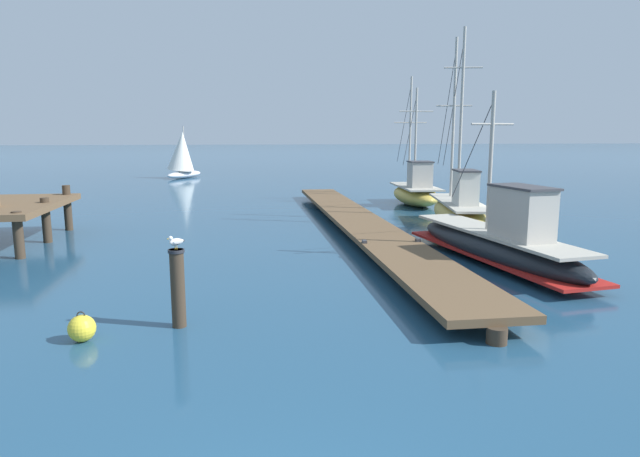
# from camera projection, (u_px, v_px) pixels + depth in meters

# --- Properties ---
(floating_dock) EXTENTS (2.47, 22.89, 0.53)m
(floating_dock) POSITION_uv_depth(u_px,v_px,m) (359.00, 221.00, 20.34)
(floating_dock) COLOR brown
(floating_dock) RESTS_ON ground
(fishing_boat_0) EXTENTS (2.90, 8.27, 7.46)m
(fishing_boat_0) POSITION_uv_depth(u_px,v_px,m) (459.00, 210.00, 20.83)
(fishing_boat_0) COLOR gold
(fishing_boat_0) RESTS_ON ground
(fishing_boat_1) EXTENTS (2.28, 7.65, 4.72)m
(fishing_boat_1) POSITION_uv_depth(u_px,v_px,m) (498.00, 242.00, 15.07)
(fishing_boat_1) COLOR black
(fishing_boat_1) RESTS_ON ground
(fishing_boat_2) EXTENTS (2.35, 6.95, 6.50)m
(fishing_boat_2) POSITION_uv_depth(u_px,v_px,m) (416.00, 192.00, 27.74)
(fishing_boat_2) COLOR gold
(fishing_boat_2) RESTS_ON ground
(mooring_piling) EXTENTS (0.30, 0.30, 1.47)m
(mooring_piling) POSITION_uv_depth(u_px,v_px,m) (178.00, 286.00, 10.10)
(mooring_piling) COLOR #3D3023
(mooring_piling) RESTS_ON ground
(perched_seagull) EXTENTS (0.30, 0.30, 0.27)m
(perched_seagull) POSITION_uv_depth(u_px,v_px,m) (176.00, 241.00, 9.96)
(perched_seagull) COLOR gold
(perched_seagull) RESTS_ON mooring_piling
(mooring_buoy) EXTENTS (0.47, 0.47, 0.54)m
(mooring_buoy) POSITION_uv_depth(u_px,v_px,m) (82.00, 328.00, 9.46)
(mooring_buoy) COLOR yellow
(mooring_buoy) RESTS_ON ground
(distant_sailboat) EXTENTS (3.33, 4.22, 4.23)m
(distant_sailboat) POSITION_uv_depth(u_px,v_px,m) (182.00, 155.00, 44.75)
(distant_sailboat) COLOR silver
(distant_sailboat) RESTS_ON ground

